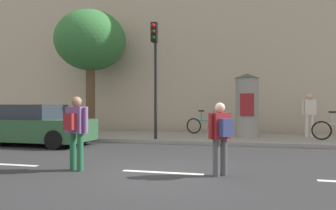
{
  "coord_description": "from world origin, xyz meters",
  "views": [
    {
      "loc": [
        1.78,
        -6.72,
        1.44
      ],
      "look_at": [
        -0.36,
        2.0,
        1.47
      ],
      "focal_mm": 34.42,
      "sensor_mm": 36.0,
      "label": 1
    }
  ],
  "objects_px": {
    "traffic_light": "(155,61)",
    "pedestrian_with_bag": "(76,126)",
    "bicycle_leaning": "(205,125)",
    "parked_car_red": "(32,125)",
    "poster_column": "(247,105)",
    "pedestrian_tallest": "(309,111)",
    "pedestrian_near_pole": "(221,133)",
    "street_tree": "(90,41)"
  },
  "relations": [
    {
      "from": "street_tree",
      "to": "parked_car_red",
      "type": "xyz_separation_m",
      "value": [
        -0.18,
        -4.19,
        -3.91
      ]
    },
    {
      "from": "bicycle_leaning",
      "to": "parked_car_red",
      "type": "bearing_deg",
      "value": -142.85
    },
    {
      "from": "pedestrian_tallest",
      "to": "parked_car_red",
      "type": "bearing_deg",
      "value": -157.19
    },
    {
      "from": "traffic_light",
      "to": "bicycle_leaning",
      "type": "height_order",
      "value": "traffic_light"
    },
    {
      "from": "pedestrian_with_bag",
      "to": "parked_car_red",
      "type": "bearing_deg",
      "value": 135.96
    },
    {
      "from": "poster_column",
      "to": "pedestrian_near_pole",
      "type": "relative_size",
      "value": 1.74
    },
    {
      "from": "pedestrian_with_bag",
      "to": "pedestrian_near_pole",
      "type": "bearing_deg",
      "value": 3.47
    },
    {
      "from": "poster_column",
      "to": "street_tree",
      "type": "height_order",
      "value": "street_tree"
    },
    {
      "from": "pedestrian_near_pole",
      "to": "bicycle_leaning",
      "type": "xyz_separation_m",
      "value": [
        -1.37,
        8.07,
        -0.35
      ]
    },
    {
      "from": "poster_column",
      "to": "parked_car_red",
      "type": "height_order",
      "value": "poster_column"
    },
    {
      "from": "traffic_light",
      "to": "bicycle_leaning",
      "type": "xyz_separation_m",
      "value": [
        1.57,
        2.76,
        -2.63
      ]
    },
    {
      "from": "street_tree",
      "to": "pedestrian_tallest",
      "type": "distance_m",
      "value": 10.62
    },
    {
      "from": "traffic_light",
      "to": "pedestrian_near_pole",
      "type": "xyz_separation_m",
      "value": [
        2.94,
        -5.3,
        -2.27
      ]
    },
    {
      "from": "pedestrian_with_bag",
      "to": "pedestrian_tallest",
      "type": "height_order",
      "value": "pedestrian_tallest"
    },
    {
      "from": "pedestrian_with_bag",
      "to": "bicycle_leaning",
      "type": "distance_m",
      "value": 8.47
    },
    {
      "from": "pedestrian_near_pole",
      "to": "traffic_light",
      "type": "bearing_deg",
      "value": 119.0
    },
    {
      "from": "pedestrian_tallest",
      "to": "traffic_light",
      "type": "bearing_deg",
      "value": -156.02
    },
    {
      "from": "pedestrian_near_pole",
      "to": "pedestrian_tallest",
      "type": "bearing_deg",
      "value": 68.93
    },
    {
      "from": "poster_column",
      "to": "pedestrian_with_bag",
      "type": "bearing_deg",
      "value": -117.39
    },
    {
      "from": "poster_column",
      "to": "bicycle_leaning",
      "type": "height_order",
      "value": "poster_column"
    },
    {
      "from": "traffic_light",
      "to": "poster_column",
      "type": "distance_m",
      "value": 4.2
    },
    {
      "from": "poster_column",
      "to": "parked_car_red",
      "type": "bearing_deg",
      "value": -156.78
    },
    {
      "from": "bicycle_leaning",
      "to": "street_tree",
      "type": "bearing_deg",
      "value": -177.88
    },
    {
      "from": "street_tree",
      "to": "bicycle_leaning",
      "type": "height_order",
      "value": "street_tree"
    },
    {
      "from": "parked_car_red",
      "to": "pedestrian_tallest",
      "type": "bearing_deg",
      "value": 22.81
    },
    {
      "from": "pedestrian_near_pole",
      "to": "parked_car_red",
      "type": "relative_size",
      "value": 0.35
    },
    {
      "from": "traffic_light",
      "to": "pedestrian_near_pole",
      "type": "bearing_deg",
      "value": -61.0
    },
    {
      "from": "poster_column",
      "to": "pedestrian_near_pole",
      "type": "height_order",
      "value": "poster_column"
    },
    {
      "from": "pedestrian_with_bag",
      "to": "poster_column",
      "type": "bearing_deg",
      "value": 62.61
    },
    {
      "from": "bicycle_leaning",
      "to": "pedestrian_tallest",
      "type": "bearing_deg",
      "value": -1.17
    },
    {
      "from": "pedestrian_near_pole",
      "to": "bicycle_leaning",
      "type": "height_order",
      "value": "pedestrian_near_pole"
    },
    {
      "from": "street_tree",
      "to": "pedestrian_near_pole",
      "type": "distance_m",
      "value": 11.17
    },
    {
      "from": "street_tree",
      "to": "bicycle_leaning",
      "type": "relative_size",
      "value": 3.44
    },
    {
      "from": "poster_column",
      "to": "pedestrian_tallest",
      "type": "distance_m",
      "value": 2.75
    },
    {
      "from": "street_tree",
      "to": "pedestrian_with_bag",
      "type": "xyz_separation_m",
      "value": [
        3.81,
        -8.05,
        -3.64
      ]
    },
    {
      "from": "traffic_light",
      "to": "pedestrian_with_bag",
      "type": "height_order",
      "value": "traffic_light"
    },
    {
      "from": "street_tree",
      "to": "pedestrian_near_pole",
      "type": "relative_size",
      "value": 3.98
    },
    {
      "from": "traffic_light",
      "to": "pedestrian_with_bag",
      "type": "xyz_separation_m",
      "value": [
        -0.25,
        -5.5,
        -2.17
      ]
    },
    {
      "from": "street_tree",
      "to": "parked_car_red",
      "type": "distance_m",
      "value": 5.74
    },
    {
      "from": "parked_car_red",
      "to": "street_tree",
      "type": "bearing_deg",
      "value": 87.51
    },
    {
      "from": "pedestrian_near_pole",
      "to": "poster_column",
      "type": "bearing_deg",
      "value": 85.68
    },
    {
      "from": "traffic_light",
      "to": "pedestrian_with_bag",
      "type": "distance_m",
      "value": 5.92
    }
  ]
}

